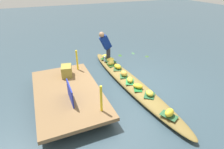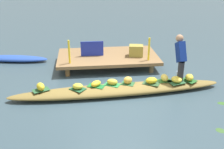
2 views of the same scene
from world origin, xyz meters
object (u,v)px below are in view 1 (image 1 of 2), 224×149
object	(u,v)px
banana_bunch_7	(169,113)
vendor_person	(106,45)
banana_bunch_3	(130,80)
produce_crate	(67,71)
banana_bunch_1	(118,66)
banana_bunch_5	(111,60)
banana_bunch_6	(105,56)
banana_bunch_0	(138,86)
market_banner	(70,93)
banana_bunch_2	(150,93)
vendor_boat	(130,82)
water_bottle	(105,59)
banana_bunch_8	(111,63)
banana_bunch_4	(124,74)

from	to	relation	value
banana_bunch_7	vendor_person	xyz separation A→B (m)	(3.61, 0.24, 0.59)
banana_bunch_3	produce_crate	xyz separation A→B (m)	(0.97, 1.81, 0.22)
banana_bunch_1	produce_crate	size ratio (longest dim) A/B	0.69
banana_bunch_5	banana_bunch_7	distance (m)	3.51
banana_bunch_6	vendor_person	distance (m)	0.66
banana_bunch_0	produce_crate	xyz separation A→B (m)	(1.40, 1.86, 0.23)
banana_bunch_7	produce_crate	world-z (taller)	produce_crate
market_banner	banana_bunch_6	bearing A→B (deg)	-37.27
banana_bunch_2	market_banner	world-z (taller)	market_banner
vendor_boat	banana_bunch_5	xyz separation A→B (m)	(1.58, 0.05, 0.20)
banana_bunch_2	vendor_person	bearing A→B (deg)	5.87
banana_bunch_3	water_bottle	size ratio (longest dim) A/B	1.28
banana_bunch_2	banana_bunch_0	bearing A→B (deg)	13.89
banana_bunch_8	water_bottle	distance (m)	0.40
banana_bunch_1	water_bottle	xyz separation A→B (m)	(0.78, 0.22, 0.03)
banana_bunch_6	market_banner	bearing A→B (deg)	142.10
banana_bunch_5	banana_bunch_8	distance (m)	0.31
banana_bunch_1	banana_bunch_5	world-z (taller)	banana_bunch_1
market_banner	produce_crate	world-z (taller)	market_banner
vendor_boat	banana_bunch_3	xyz separation A→B (m)	(-0.13, 0.09, 0.19)
banana_bunch_7	market_banner	world-z (taller)	market_banner
vendor_boat	banana_bunch_6	bearing A→B (deg)	0.26
banana_bunch_0	vendor_person	size ratio (longest dim) A/B	0.25
banana_bunch_3	banana_bunch_8	distance (m)	1.41
banana_bunch_2	banana_bunch_5	distance (m)	2.60
banana_bunch_3	banana_bunch_2	bearing A→B (deg)	-169.72
market_banner	water_bottle	bearing A→B (deg)	-38.42
banana_bunch_2	banana_bunch_6	bearing A→B (deg)	3.77
banana_bunch_3	banana_bunch_5	distance (m)	1.71
vendor_boat	market_banner	bearing A→B (deg)	101.62
banana_bunch_0	vendor_boat	bearing A→B (deg)	-4.10
banana_bunch_4	vendor_person	bearing A→B (deg)	4.28
banana_bunch_2	vendor_person	distance (m)	2.78
banana_bunch_5	produce_crate	size ratio (longest dim) A/B	0.67
banana_bunch_2	banana_bunch_7	size ratio (longest dim) A/B	0.90
vendor_boat	banana_bunch_1	xyz separation A→B (m)	(0.90, 0.05, 0.20)
banana_bunch_7	market_banner	distance (m)	2.53
banana_bunch_6	banana_bunch_0	bearing A→B (deg)	-178.15
banana_bunch_3	vendor_boat	bearing A→B (deg)	-33.59
banana_bunch_3	market_banner	distance (m)	2.05
banana_bunch_7	banana_bunch_3	bearing A→B (deg)	3.77
banana_bunch_0	water_bottle	size ratio (longest dim) A/B	1.38
banana_bunch_1	banana_bunch_8	xyz separation A→B (m)	(0.38, 0.11, 0.01)
banana_bunch_0	banana_bunch_2	bearing A→B (deg)	-166.11
banana_bunch_2	banana_bunch_6	xyz separation A→B (m)	(2.97, 0.20, 0.01)
banana_bunch_8	vendor_person	bearing A→B (deg)	5.83
water_bottle	vendor_boat	bearing A→B (deg)	-171.00
vendor_person	water_bottle	distance (m)	0.58
banana_bunch_5	banana_bunch_6	xyz separation A→B (m)	(0.38, 0.07, 0.01)
banana_bunch_0	banana_bunch_4	xyz separation A→B (m)	(0.83, 0.06, 0.03)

